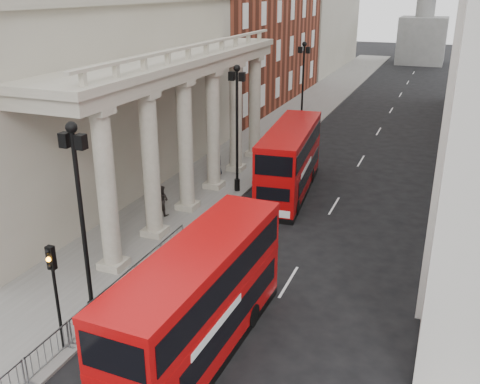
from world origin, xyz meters
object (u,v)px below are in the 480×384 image
at_px(lamp_post_mid, 237,121).
at_px(bus_far, 290,159).
at_px(pedestrian_a, 153,207).
at_px(pedestrian_b, 162,200).
at_px(traffic_light, 54,279).
at_px(bus_near, 199,300).
at_px(lamp_post_south, 81,212).
at_px(pedestrian_c, 218,164).
at_px(lamp_post_north, 303,82).

height_order(lamp_post_mid, bus_far, lamp_post_mid).
height_order(pedestrian_a, pedestrian_b, pedestrian_b).
bearing_deg(lamp_post_mid, pedestrian_a, -113.98).
relative_size(traffic_light, bus_far, 0.41).
bearing_deg(bus_near, pedestrian_a, 130.14).
relative_size(lamp_post_south, lamp_post_mid, 1.00).
relative_size(bus_near, pedestrian_c, 6.64).
bearing_deg(pedestrian_a, lamp_post_south, -73.06).
bearing_deg(pedestrian_c, lamp_post_south, -49.97).
height_order(lamp_post_south, bus_near, lamp_post_south).
height_order(lamp_post_north, bus_far, lamp_post_north).
distance_m(lamp_post_south, lamp_post_mid, 16.00).
distance_m(bus_far, pedestrian_a, 9.74).
height_order(lamp_post_south, pedestrian_b, lamp_post_south).
bearing_deg(pedestrian_a, bus_far, 51.82).
xyz_separation_m(lamp_post_mid, bus_far, (3.27, 1.19, -2.57)).
distance_m(traffic_light, bus_far, 19.49).
bearing_deg(lamp_post_south, pedestrian_c, 97.71).
bearing_deg(lamp_post_north, pedestrian_b, -97.12).
bearing_deg(lamp_post_south, bus_far, 79.23).
relative_size(lamp_post_mid, lamp_post_north, 1.00).
height_order(bus_near, pedestrian_a, bus_near).
relative_size(bus_near, bus_far, 0.97).
xyz_separation_m(lamp_post_north, bus_near, (5.00, -32.21, -2.61)).
bearing_deg(pedestrian_a, pedestrian_c, 89.04).
xyz_separation_m(lamp_post_south, traffic_light, (0.10, -2.02, -1.80)).
distance_m(lamp_post_south, pedestrian_c, 19.17).
xyz_separation_m(pedestrian_a, pedestrian_c, (0.28, 8.87, -0.01)).
relative_size(pedestrian_a, pedestrian_c, 1.02).
distance_m(lamp_post_mid, bus_near, 17.16).
bearing_deg(lamp_post_south, lamp_post_north, 90.00).
xyz_separation_m(pedestrian_a, pedestrian_b, (0.12, 0.85, 0.14)).
distance_m(pedestrian_b, pedestrian_c, 8.02).
bearing_deg(pedestrian_a, lamp_post_north, 83.71).
bearing_deg(bus_far, lamp_post_mid, -165.76).
relative_size(lamp_post_north, traffic_light, 1.93).
bearing_deg(bus_near, traffic_light, -157.73).
xyz_separation_m(traffic_light, pedestrian_b, (-2.78, 12.58, -2.06)).
bearing_deg(pedestrian_b, pedestrian_a, 88.33).
xyz_separation_m(lamp_post_mid, bus_near, (5.00, -16.21, -2.61)).
height_order(lamp_post_north, pedestrian_c, lamp_post_north).
xyz_separation_m(lamp_post_south, pedestrian_b, (-2.68, 10.56, -3.86)).
relative_size(lamp_post_mid, pedestrian_b, 4.49).
relative_size(lamp_post_mid, pedestrian_c, 5.37).
distance_m(lamp_post_south, bus_near, 5.64).
bearing_deg(bus_far, bus_near, -90.12).
distance_m(lamp_post_mid, bus_far, 4.33).
distance_m(pedestrian_a, pedestrian_c, 8.87).
bearing_deg(pedestrian_b, lamp_post_north, -90.63).
relative_size(pedestrian_b, pedestrian_c, 1.20).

